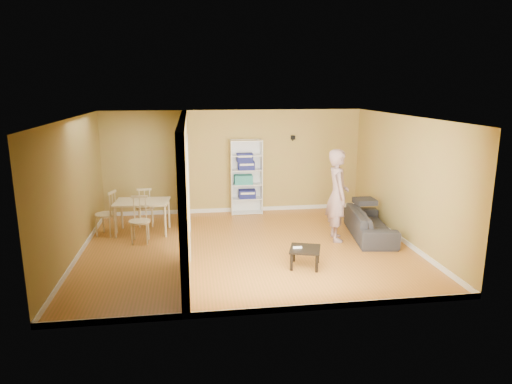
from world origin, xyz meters
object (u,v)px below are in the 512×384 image
person (338,187)px  chair_left (106,213)px  dining_table (142,204)px  chair_near (139,220)px  sofa (370,220)px  bookshelf (246,177)px  coffee_table (305,251)px  chair_far (145,206)px

person → chair_left: (-4.86, 0.98, -0.63)m
person → dining_table: (-4.09, 1.04, -0.49)m
dining_table → chair_near: chair_near is taller
sofa → dining_table: sofa is taller
chair_near → dining_table: bearing=91.4°
bookshelf → coffee_table: bookshelf is taller
bookshelf → chair_left: size_ratio=1.89×
chair_left → chair_near: bearing=70.2°
coffee_table → chair_near: bearing=150.0°
sofa → chair_near: bearing=94.7°
sofa → person: (-0.78, -0.09, 0.76)m
sofa → chair_left: size_ratio=1.97×
chair_left → sofa: bearing=98.4°
person → chair_near: bearing=89.4°
bookshelf → dining_table: bearing=-152.0°
chair_near → chair_far: (0.01, 1.20, -0.02)m
chair_near → chair_far: size_ratio=1.04×
dining_table → chair_far: chair_far is taller
dining_table → chair_left: size_ratio=1.16×
dining_table → person: bearing=-14.3°
coffee_table → chair_left: bearing=148.5°
sofa → bookshelf: (-2.41, 2.26, 0.57)m
dining_table → chair_left: (-0.77, -0.06, -0.15)m
sofa → person: size_ratio=0.86×
dining_table → chair_near: size_ratio=1.20×
person → coffee_table: size_ratio=4.27×
chair_far → dining_table: bearing=86.4°
bookshelf → chair_near: 3.17m
sofa → chair_near: (-4.87, 0.30, 0.11)m
chair_near → person: bearing=-4.3°
chair_left → chair_near: chair_left is taller
coffee_table → dining_table: bearing=141.8°
dining_table → chair_far: bearing=88.6°
chair_far → sofa: bearing=160.7°
coffee_table → dining_table: dining_table is taller
sofa → coffee_table: 2.32m
sofa → bookshelf: size_ratio=1.04×
coffee_table → dining_table: size_ratio=0.46×
sofa → bookshelf: bookshelf is taller
chair_left → chair_near: 0.97m
coffee_table → chair_far: chair_far is taller
bookshelf → chair_near: bookshelf is taller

